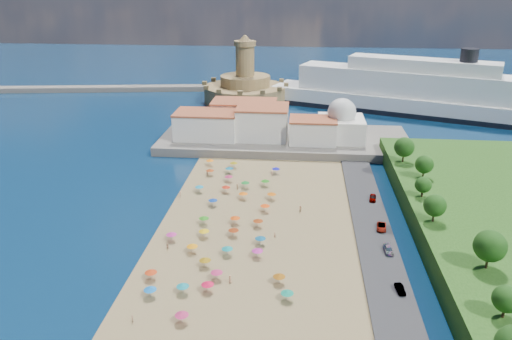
# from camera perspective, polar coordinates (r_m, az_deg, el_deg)

# --- Properties ---
(ground) EXTENTS (700.00, 700.00, 0.00)m
(ground) POSITION_cam_1_polar(r_m,az_deg,el_deg) (117.95, -3.11, -7.94)
(ground) COLOR #071938
(ground) RESTS_ON ground
(terrace) EXTENTS (90.00, 36.00, 3.00)m
(terrace) POSITION_cam_1_polar(r_m,az_deg,el_deg) (183.65, 3.28, 3.42)
(terrace) COLOR #59544C
(terrace) RESTS_ON ground
(jetty) EXTENTS (18.00, 70.00, 2.40)m
(jetty) POSITION_cam_1_polar(r_m,az_deg,el_deg) (219.03, -2.14, 6.29)
(jetty) COLOR #59544C
(jetty) RESTS_ON ground
(breakwater) EXTENTS (199.03, 34.77, 2.60)m
(breakwater) POSITION_cam_1_polar(r_m,az_deg,el_deg) (289.77, -20.74, 8.65)
(breakwater) COLOR #59544C
(breakwater) RESTS_ON ground
(waterfront_buildings) EXTENTS (57.00, 29.00, 11.00)m
(waterfront_buildings) POSITION_cam_1_polar(r_m,az_deg,el_deg) (183.32, -0.77, 5.50)
(waterfront_buildings) COLOR silver
(waterfront_buildings) RESTS_ON terrace
(domed_building) EXTENTS (16.00, 16.00, 15.00)m
(domed_building) POSITION_cam_1_polar(r_m,az_deg,el_deg) (180.04, 9.70, 5.27)
(domed_building) COLOR silver
(domed_building) RESTS_ON terrace
(fortress) EXTENTS (40.00, 40.00, 32.40)m
(fortress) POSITION_cam_1_polar(r_m,az_deg,el_deg) (246.74, -1.25, 9.30)
(fortress) COLOR #9A824D
(fortress) RESTS_ON ground
(cruise_ship) EXTENTS (135.11, 67.22, 29.86)m
(cruise_ship) POSITION_cam_1_polar(r_m,az_deg,el_deg) (235.13, 18.19, 8.20)
(cruise_ship) COLOR black
(cruise_ship) RESTS_ON ground
(beach_parasols) EXTENTS (30.09, 114.90, 2.20)m
(beach_parasols) POSITION_cam_1_polar(r_m,az_deg,el_deg) (107.86, -4.67, -9.67)
(beach_parasols) COLOR gray
(beach_parasols) RESTS_ON beach
(beachgoers) EXTENTS (34.25, 96.83, 1.85)m
(beachgoers) POSITION_cam_1_polar(r_m,az_deg,el_deg) (116.30, -3.73, -7.77)
(beachgoers) COLOR tan
(beachgoers) RESTS_ON beach
(parked_cars) EXTENTS (2.87, 46.71, 1.44)m
(parked_cars) POSITION_cam_1_polar(r_m,az_deg,el_deg) (122.37, 14.29, -6.76)
(parked_cars) COLOR gray
(parked_cars) RESTS_ON promenade
(hillside_trees) EXTENTS (11.30, 107.10, 7.76)m
(hillside_trees) POSITION_cam_1_polar(r_m,az_deg,el_deg) (112.48, 21.49, -5.23)
(hillside_trees) COLOR #382314
(hillside_trees) RESTS_ON hillside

